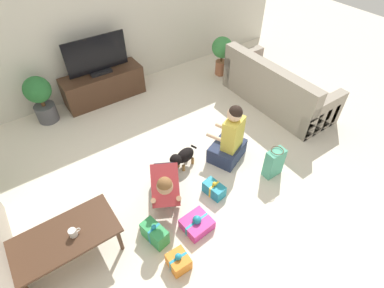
{
  "coord_description": "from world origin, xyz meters",
  "views": [
    {
      "loc": [
        -1.35,
        -2.39,
        3.21
      ],
      "look_at": [
        0.32,
        -0.0,
        0.45
      ],
      "focal_mm": 28.0,
      "sensor_mm": 36.0,
      "label": 1
    }
  ],
  "objects_px": {
    "person_kneeling": "(165,184)",
    "gift_box_c": "(179,261)",
    "tv": "(97,58)",
    "gift_bag_a": "(274,163)",
    "potted_plant_back_left": "(40,97)",
    "person_sitting": "(230,140)",
    "coffee_table": "(65,238)",
    "dog": "(182,157)",
    "gift_box_a": "(197,224)",
    "potted_plant_corner_right": "(222,51)",
    "mug": "(73,233)",
    "tv_console": "(104,86)",
    "gift_box_b": "(155,233)",
    "gift_box_d": "(214,189)",
    "sofa_right": "(276,89)"
  },
  "relations": [
    {
      "from": "gift_bag_a",
      "to": "gift_box_c",
      "type": "bearing_deg",
      "value": -168.48
    },
    {
      "from": "gift_box_c",
      "to": "person_kneeling",
      "type": "bearing_deg",
      "value": 67.11
    },
    {
      "from": "mug",
      "to": "person_sitting",
      "type": "bearing_deg",
      "value": 6.38
    },
    {
      "from": "tv_console",
      "to": "gift_box_a",
      "type": "distance_m",
      "value": 3.18
    },
    {
      "from": "dog",
      "to": "gift_box_b",
      "type": "distance_m",
      "value": 1.17
    },
    {
      "from": "person_kneeling",
      "to": "coffee_table",
      "type": "bearing_deg",
      "value": -148.77
    },
    {
      "from": "person_kneeling",
      "to": "gift_box_b",
      "type": "xyz_separation_m",
      "value": [
        -0.39,
        -0.39,
        -0.22
      ]
    },
    {
      "from": "dog",
      "to": "gift_box_a",
      "type": "bearing_deg",
      "value": -35.91
    },
    {
      "from": "potted_plant_corner_right",
      "to": "gift_box_d",
      "type": "distance_m",
      "value": 3.11
    },
    {
      "from": "tv_console",
      "to": "gift_box_b",
      "type": "distance_m",
      "value": 3.09
    },
    {
      "from": "potted_plant_corner_right",
      "to": "mug",
      "type": "bearing_deg",
      "value": -149.38
    },
    {
      "from": "gift_box_d",
      "to": "gift_box_a",
      "type": "bearing_deg",
      "value": -149.42
    },
    {
      "from": "sofa_right",
      "to": "person_kneeling",
      "type": "xyz_separation_m",
      "value": [
        -2.71,
        -0.74,
        0.03
      ]
    },
    {
      "from": "gift_box_c",
      "to": "tv",
      "type": "bearing_deg",
      "value": 79.74
    },
    {
      "from": "person_kneeling",
      "to": "gift_box_c",
      "type": "xyz_separation_m",
      "value": [
        -0.34,
        -0.81,
        -0.24
      ]
    },
    {
      "from": "potted_plant_corner_right",
      "to": "gift_bag_a",
      "type": "height_order",
      "value": "potted_plant_corner_right"
    },
    {
      "from": "person_kneeling",
      "to": "tv_console",
      "type": "bearing_deg",
      "value": 112.61
    },
    {
      "from": "tv",
      "to": "potted_plant_back_left",
      "type": "xyz_separation_m",
      "value": [
        -1.06,
        -0.05,
        -0.35
      ]
    },
    {
      "from": "potted_plant_back_left",
      "to": "person_sitting",
      "type": "relative_size",
      "value": 0.86
    },
    {
      "from": "sofa_right",
      "to": "potted_plant_back_left",
      "type": "distance_m",
      "value": 3.95
    },
    {
      "from": "potted_plant_corner_right",
      "to": "gift_box_b",
      "type": "relative_size",
      "value": 2.22
    },
    {
      "from": "gift_box_d",
      "to": "gift_box_c",
      "type": "bearing_deg",
      "value": -148.81
    },
    {
      "from": "sofa_right",
      "to": "dog",
      "type": "bearing_deg",
      "value": 99.33
    },
    {
      "from": "person_kneeling",
      "to": "gift_box_c",
      "type": "distance_m",
      "value": 0.91
    },
    {
      "from": "tv_console",
      "to": "gift_box_c",
      "type": "relative_size",
      "value": 5.95
    },
    {
      "from": "tv",
      "to": "gift_bag_a",
      "type": "height_order",
      "value": "tv"
    },
    {
      "from": "potted_plant_corner_right",
      "to": "person_kneeling",
      "type": "distance_m",
      "value": 3.32
    },
    {
      "from": "person_sitting",
      "to": "gift_box_a",
      "type": "distance_m",
      "value": 1.3
    },
    {
      "from": "gift_box_a",
      "to": "gift_box_d",
      "type": "xyz_separation_m",
      "value": [
        0.48,
        0.28,
        0.02
      ]
    },
    {
      "from": "person_kneeling",
      "to": "gift_box_b",
      "type": "distance_m",
      "value": 0.59
    },
    {
      "from": "person_kneeling",
      "to": "gift_box_b",
      "type": "relative_size",
      "value": 2.32
    },
    {
      "from": "tv",
      "to": "person_kneeling",
      "type": "relative_size",
      "value": 1.29
    },
    {
      "from": "person_kneeling",
      "to": "gift_box_c",
      "type": "relative_size",
      "value": 3.44
    },
    {
      "from": "tv",
      "to": "gift_box_c",
      "type": "bearing_deg",
      "value": -100.26
    },
    {
      "from": "dog",
      "to": "gift_box_a",
      "type": "height_order",
      "value": "dog"
    },
    {
      "from": "gift_box_c",
      "to": "mug",
      "type": "distance_m",
      "value": 1.14
    },
    {
      "from": "gift_box_a",
      "to": "gift_box_b",
      "type": "distance_m",
      "value": 0.51
    },
    {
      "from": "sofa_right",
      "to": "potted_plant_corner_right",
      "type": "height_order",
      "value": "sofa_right"
    },
    {
      "from": "gift_box_b",
      "to": "mug",
      "type": "bearing_deg",
      "value": 159.37
    },
    {
      "from": "person_sitting",
      "to": "mug",
      "type": "distance_m",
      "value": 2.32
    },
    {
      "from": "gift_bag_a",
      "to": "gift_box_b",
      "type": "bearing_deg",
      "value": 178.24
    },
    {
      "from": "gift_box_d",
      "to": "gift_bag_a",
      "type": "bearing_deg",
      "value": -11.9
    },
    {
      "from": "potted_plant_corner_right",
      "to": "mug",
      "type": "height_order",
      "value": "potted_plant_corner_right"
    },
    {
      "from": "gift_box_c",
      "to": "potted_plant_back_left",
      "type": "bearing_deg",
      "value": 97.31
    },
    {
      "from": "tv_console",
      "to": "person_sitting",
      "type": "distance_m",
      "value": 2.62
    },
    {
      "from": "mug",
      "to": "tv_console",
      "type": "bearing_deg",
      "value": 62.44
    },
    {
      "from": "dog",
      "to": "potted_plant_back_left",
      "type": "bearing_deg",
      "value": -162.5
    },
    {
      "from": "potted_plant_back_left",
      "to": "dog",
      "type": "bearing_deg",
      "value": -60.16
    },
    {
      "from": "potted_plant_corner_right",
      "to": "dog",
      "type": "bearing_deg",
      "value": -140.34
    },
    {
      "from": "coffee_table",
      "to": "tv",
      "type": "bearing_deg",
      "value": 60.46
    }
  ]
}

